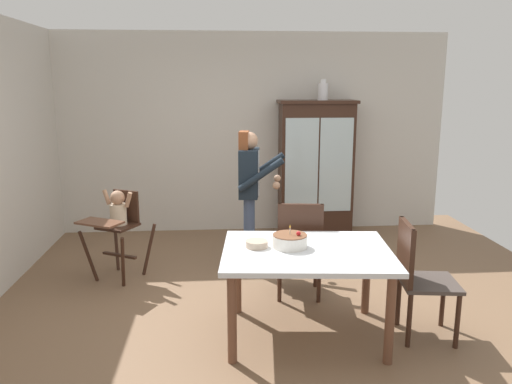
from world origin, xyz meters
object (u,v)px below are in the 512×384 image
(adult_person, at_px, (250,183))
(dining_table, at_px, (307,261))
(china_cabinet, at_px, (316,168))
(serving_bowl, at_px, (257,244))
(birthday_cake, at_px, (290,241))
(dining_chair_far_side, at_px, (299,243))
(ceramic_vase, at_px, (323,91))
(high_chair_with_toddler, at_px, (118,218))
(dining_chair_right_end, at_px, (417,272))

(adult_person, xyz_separation_m, dining_table, (0.35, -1.59, -0.32))
(china_cabinet, relative_size, serving_bowl, 10.06)
(china_cabinet, bearing_deg, birthday_cake, -104.99)
(dining_chair_far_side, bearing_deg, ceramic_vase, -100.03)
(high_chair_with_toddler, height_order, adult_person, adult_person)
(high_chair_with_toddler, relative_size, dining_table, 0.67)
(ceramic_vase, relative_size, serving_bowl, 1.50)
(adult_person, distance_m, dining_chair_right_end, 2.11)
(dining_table, height_order, dining_chair_right_end, dining_chair_right_end)
(ceramic_vase, xyz_separation_m, dining_chair_right_end, (0.18, -2.96, -1.37))
(high_chair_with_toddler, distance_m, dining_chair_right_end, 3.01)
(dining_table, bearing_deg, serving_bowl, 166.91)
(ceramic_vase, distance_m, dining_table, 3.23)
(china_cabinet, distance_m, serving_bowl, 2.97)
(ceramic_vase, xyz_separation_m, birthday_cake, (-0.83, -2.82, -1.13))
(dining_table, bearing_deg, dining_chair_right_end, -4.76)
(adult_person, height_order, dining_chair_far_side, adult_person)
(high_chair_with_toddler, bearing_deg, ceramic_vase, 59.75)
(dining_chair_far_side, bearing_deg, dining_table, 91.59)
(dining_chair_right_end, bearing_deg, adult_person, 43.96)
(ceramic_vase, xyz_separation_m, dining_table, (-0.70, -2.88, -1.28))
(serving_bowl, bearing_deg, adult_person, 88.36)
(dining_chair_far_side, bearing_deg, birthday_cake, 80.39)
(dining_chair_right_end, bearing_deg, china_cabinet, 12.33)
(china_cabinet, xyz_separation_m, birthday_cake, (-0.75, -2.81, -0.12))
(adult_person, bearing_deg, birthday_cake, -163.34)
(dining_chair_right_end, bearing_deg, high_chair_with_toddler, 68.26)
(serving_bowl, height_order, dining_chair_far_side, dining_chair_far_side)
(ceramic_vase, relative_size, dining_table, 0.19)
(china_cabinet, distance_m, high_chair_with_toddler, 2.81)
(dining_table, bearing_deg, ceramic_vase, 76.38)
(china_cabinet, height_order, high_chair_with_toddler, china_cabinet)
(ceramic_vase, bearing_deg, birthday_cake, -106.36)
(ceramic_vase, bearing_deg, china_cabinet, -177.15)
(dining_table, relative_size, serving_bowl, 7.87)
(dining_chair_far_side, relative_size, dining_chair_right_end, 1.00)
(birthday_cake, bearing_deg, dining_table, -27.73)
(ceramic_vase, height_order, dining_chair_far_side, ceramic_vase)
(dining_chair_right_end, bearing_deg, birthday_cake, 89.43)
(dining_chair_far_side, distance_m, dining_chair_right_end, 1.14)
(high_chair_with_toddler, bearing_deg, dining_chair_right_end, -0.80)
(dining_table, distance_m, dining_chair_far_side, 0.73)
(dining_table, xyz_separation_m, serving_bowl, (-0.39, 0.09, 0.12))
(adult_person, xyz_separation_m, serving_bowl, (-0.04, -1.49, -0.20))
(adult_person, bearing_deg, dining_table, -159.22)
(birthday_cake, xyz_separation_m, dining_chair_right_end, (1.01, -0.14, -0.24))
(dining_chair_far_side, bearing_deg, serving_bowl, 60.78)
(serving_bowl, bearing_deg, ceramic_vase, 68.64)
(dining_table, xyz_separation_m, dining_chair_far_side, (0.06, 0.73, -0.09))
(ceramic_vase, bearing_deg, serving_bowl, -111.36)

